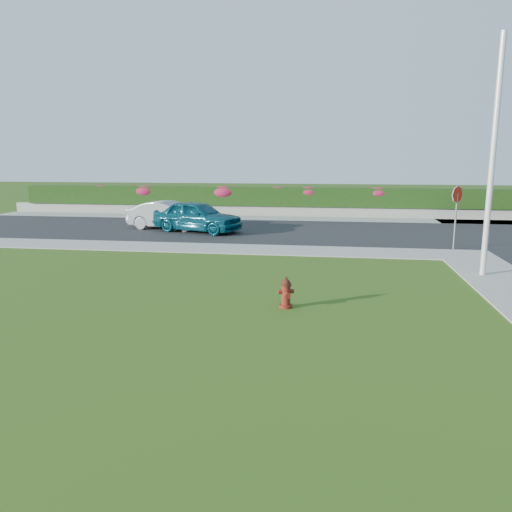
% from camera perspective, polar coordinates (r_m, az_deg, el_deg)
% --- Properties ---
extents(ground, '(120.00, 120.00, 0.00)m').
position_cam_1_polar(ground, '(10.21, -4.29, -8.44)').
color(ground, black).
rests_on(ground, ground).
extents(street_far, '(26.00, 8.00, 0.04)m').
position_cam_1_polar(street_far, '(24.69, -8.45, 3.07)').
color(street_far, black).
rests_on(street_far, ground).
extents(sidewalk_far, '(24.00, 2.00, 0.04)m').
position_cam_1_polar(sidewalk_far, '(20.40, -15.22, 1.13)').
color(sidewalk_far, gray).
rests_on(sidewalk_far, ground).
extents(curb_corner, '(2.00, 2.00, 0.04)m').
position_cam_1_polar(curb_corner, '(19.30, 22.88, 0.09)').
color(curb_corner, gray).
rests_on(curb_corner, ground).
extents(sidewalk_beyond, '(34.00, 2.00, 0.04)m').
position_cam_1_polar(sidewalk_beyond, '(28.75, 2.15, 4.31)').
color(sidewalk_beyond, gray).
rests_on(sidewalk_beyond, ground).
extents(retaining_wall, '(34.00, 0.40, 0.60)m').
position_cam_1_polar(retaining_wall, '(30.21, 2.48, 5.17)').
color(retaining_wall, gray).
rests_on(retaining_wall, ground).
extents(hedge, '(32.00, 0.90, 1.10)m').
position_cam_1_polar(hedge, '(30.23, 2.51, 6.79)').
color(hedge, black).
rests_on(hedge, retaining_wall).
extents(fire_hydrant, '(0.38, 0.36, 0.73)m').
position_cam_1_polar(fire_hydrant, '(11.58, 3.44, -4.27)').
color(fire_hydrant, '#590F0D').
rests_on(fire_hydrant, ground).
extents(sedan_teal, '(4.60, 3.00, 1.46)m').
position_cam_1_polar(sedan_teal, '(23.46, -6.73, 4.54)').
color(sedan_teal, '#0C4A5D').
rests_on(sedan_teal, street_far).
extents(sedan_silver, '(4.25, 2.16, 1.34)m').
position_cam_1_polar(sedan_silver, '(24.55, -9.86, 4.60)').
color(sedan_silver, '#A1A3A9').
rests_on(sedan_silver, street_far).
extents(utility_pole, '(0.16, 0.16, 6.80)m').
position_cam_1_polar(utility_pole, '(15.84, 25.42, 10.01)').
color(utility_pole, silver).
rests_on(utility_pole, ground).
extents(stop_sign, '(0.49, 0.47, 2.43)m').
position_cam_1_polar(stop_sign, '(20.04, 21.97, 5.66)').
color(stop_sign, slate).
rests_on(stop_sign, ground).
extents(flower_clump_a, '(1.07, 0.69, 0.54)m').
position_cam_1_polar(flower_clump_a, '(33.22, -17.31, 7.27)').
color(flower_clump_a, '#B51F4F').
rests_on(flower_clump_a, hedge).
extents(flower_clump_b, '(1.45, 0.93, 0.73)m').
position_cam_1_polar(flower_clump_b, '(32.07, -12.55, 7.25)').
color(flower_clump_b, '#B51F4F').
rests_on(flower_clump_b, hedge).
extents(flower_clump_c, '(1.55, 0.99, 0.77)m').
position_cam_1_polar(flower_clump_c, '(30.63, -3.69, 7.29)').
color(flower_clump_c, '#B51F4F').
rests_on(flower_clump_c, hedge).
extents(flower_clump_d, '(1.06, 0.68, 0.53)m').
position_cam_1_polar(flower_clump_d, '(30.11, 2.52, 7.42)').
color(flower_clump_d, '#B51F4F').
rests_on(flower_clump_d, hedge).
extents(flower_clump_e, '(1.26, 0.81, 0.63)m').
position_cam_1_polar(flower_clump_e, '(29.97, 6.04, 7.28)').
color(flower_clump_e, '#B51F4F').
rests_on(flower_clump_e, hedge).
extents(flower_clump_f, '(1.29, 0.83, 0.64)m').
position_cam_1_polar(flower_clump_f, '(30.06, 13.78, 7.02)').
color(flower_clump_f, '#B51F4F').
rests_on(flower_clump_f, hedge).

